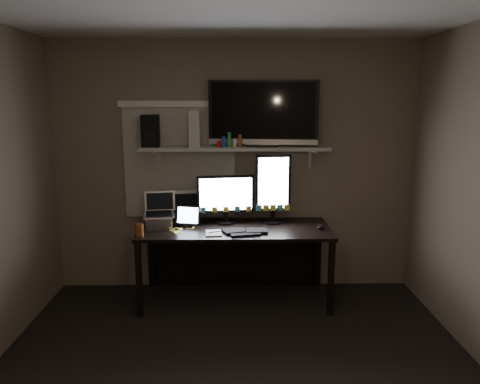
{
  "coord_description": "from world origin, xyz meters",
  "views": [
    {
      "loc": [
        -0.03,
        -2.85,
        1.94
      ],
      "look_at": [
        0.04,
        1.25,
        1.11
      ],
      "focal_mm": 35.0,
      "sensor_mm": 36.0,
      "label": 1
    }
  ],
  "objects_px": {
    "desk": "(235,241)",
    "mouse": "(320,227)",
    "keyboard": "(245,231)",
    "monitor_portrait": "(273,188)",
    "laptop": "(159,211)",
    "tv": "(263,113)",
    "tablet": "(188,216)",
    "game_console": "(196,129)",
    "speaker": "(150,131)",
    "cup": "(139,230)",
    "monitor_landscape": "(226,199)"
  },
  "relations": [
    {
      "from": "tv",
      "to": "game_console",
      "type": "height_order",
      "value": "tv"
    },
    {
      "from": "desk",
      "to": "monitor_landscape",
      "type": "relative_size",
      "value": 3.25
    },
    {
      "from": "monitor_portrait",
      "to": "monitor_landscape",
      "type": "bearing_deg",
      "value": 178.01
    },
    {
      "from": "tv",
      "to": "speaker",
      "type": "bearing_deg",
      "value": -172.21
    },
    {
      "from": "tv",
      "to": "keyboard",
      "type": "bearing_deg",
      "value": -108.38
    },
    {
      "from": "mouse",
      "to": "cup",
      "type": "xyz_separation_m",
      "value": [
        -1.65,
        -0.2,
        0.04
      ]
    },
    {
      "from": "mouse",
      "to": "speaker",
      "type": "xyz_separation_m",
      "value": [
        -1.6,
        0.26,
        0.88
      ]
    },
    {
      "from": "keyboard",
      "to": "tablet",
      "type": "bearing_deg",
      "value": 148.32
    },
    {
      "from": "laptop",
      "to": "game_console",
      "type": "bearing_deg",
      "value": 22.03
    },
    {
      "from": "tablet",
      "to": "tv",
      "type": "distance_m",
      "value": 1.21
    },
    {
      "from": "monitor_portrait",
      "to": "speaker",
      "type": "distance_m",
      "value": 1.3
    },
    {
      "from": "keyboard",
      "to": "monitor_portrait",
      "type": "bearing_deg",
      "value": 38.87
    },
    {
      "from": "cup",
      "to": "tv",
      "type": "bearing_deg",
      "value": 22.58
    },
    {
      "from": "tablet",
      "to": "speaker",
      "type": "height_order",
      "value": "speaker"
    },
    {
      "from": "monitor_landscape",
      "to": "speaker",
      "type": "bearing_deg",
      "value": 170.03
    },
    {
      "from": "monitor_portrait",
      "to": "desk",
      "type": "bearing_deg",
      "value": -176.8
    },
    {
      "from": "mouse",
      "to": "tablet",
      "type": "relative_size",
      "value": 0.41
    },
    {
      "from": "mouse",
      "to": "laptop",
      "type": "xyz_separation_m",
      "value": [
        -1.52,
        0.07,
        0.14
      ]
    },
    {
      "from": "keyboard",
      "to": "speaker",
      "type": "distance_m",
      "value": 1.31
    },
    {
      "from": "keyboard",
      "to": "cup",
      "type": "xyz_separation_m",
      "value": [
        -0.94,
        -0.09,
        0.04
      ]
    },
    {
      "from": "monitor_landscape",
      "to": "laptop",
      "type": "xyz_separation_m",
      "value": [
        -0.63,
        -0.14,
        -0.08
      ]
    },
    {
      "from": "game_console",
      "to": "laptop",
      "type": "bearing_deg",
      "value": -144.39
    },
    {
      "from": "monitor_portrait",
      "to": "tablet",
      "type": "xyz_separation_m",
      "value": [
        -0.82,
        -0.14,
        -0.24
      ]
    },
    {
      "from": "cup",
      "to": "game_console",
      "type": "relative_size",
      "value": 0.32
    },
    {
      "from": "keyboard",
      "to": "desk",
      "type": "bearing_deg",
      "value": 96.22
    },
    {
      "from": "mouse",
      "to": "tablet",
      "type": "distance_m",
      "value": 1.26
    },
    {
      "from": "tablet",
      "to": "tv",
      "type": "relative_size",
      "value": 0.23
    },
    {
      "from": "mouse",
      "to": "tv",
      "type": "relative_size",
      "value": 0.09
    },
    {
      "from": "monitor_landscape",
      "to": "speaker",
      "type": "distance_m",
      "value": 0.97
    },
    {
      "from": "monitor_landscape",
      "to": "mouse",
      "type": "xyz_separation_m",
      "value": [
        0.89,
        -0.21,
        -0.23
      ]
    },
    {
      "from": "tablet",
      "to": "game_console",
      "type": "distance_m",
      "value": 0.84
    },
    {
      "from": "monitor_portrait",
      "to": "tv",
      "type": "relative_size",
      "value": 0.66
    },
    {
      "from": "mouse",
      "to": "tv",
      "type": "bearing_deg",
      "value": 172.4
    },
    {
      "from": "desk",
      "to": "mouse",
      "type": "distance_m",
      "value": 0.85
    },
    {
      "from": "monitor_landscape",
      "to": "speaker",
      "type": "height_order",
      "value": "speaker"
    },
    {
      "from": "laptop",
      "to": "tv",
      "type": "bearing_deg",
      "value": 2.3
    },
    {
      "from": "laptop",
      "to": "tv",
      "type": "distance_m",
      "value": 1.35
    },
    {
      "from": "desk",
      "to": "tablet",
      "type": "height_order",
      "value": "tablet"
    },
    {
      "from": "monitor_landscape",
      "to": "desk",
      "type": "bearing_deg",
      "value": -25.35
    },
    {
      "from": "mouse",
      "to": "cup",
      "type": "relative_size",
      "value": 0.89
    },
    {
      "from": "keyboard",
      "to": "mouse",
      "type": "relative_size",
      "value": 4.24
    },
    {
      "from": "tablet",
      "to": "monitor_portrait",
      "type": "bearing_deg",
      "value": 22.51
    },
    {
      "from": "monitor_landscape",
      "to": "tablet",
      "type": "relative_size",
      "value": 2.32
    },
    {
      "from": "laptop",
      "to": "monitor_portrait",
      "type": "bearing_deg",
      "value": -0.66
    },
    {
      "from": "speaker",
      "to": "desk",
      "type": "bearing_deg",
      "value": -9.69
    },
    {
      "from": "cup",
      "to": "monitor_landscape",
      "type": "bearing_deg",
      "value": 28.28
    },
    {
      "from": "monitor_portrait",
      "to": "keyboard",
      "type": "bearing_deg",
      "value": -133.81
    },
    {
      "from": "keyboard",
      "to": "laptop",
      "type": "height_order",
      "value": "laptop"
    },
    {
      "from": "cup",
      "to": "speaker",
      "type": "height_order",
      "value": "speaker"
    },
    {
      "from": "tv",
      "to": "monitor_landscape",
      "type": "bearing_deg",
      "value": -163.95
    }
  ]
}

